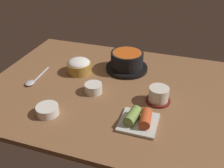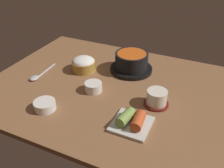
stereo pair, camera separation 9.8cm
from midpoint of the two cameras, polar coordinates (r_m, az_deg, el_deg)
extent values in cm
cube|color=brown|center=(102.86, 2.20, -1.17)|extent=(100.00, 76.00, 2.00)
cylinder|color=black|center=(114.35, 6.88, 3.40)|extent=(19.09, 19.09, 1.56)
cylinder|color=black|center=(112.33, 7.02, 5.31)|extent=(14.68, 14.68, 7.04)
cylinder|color=#D15619|center=(110.91, 7.13, 6.79)|extent=(12.92, 12.92, 0.60)
cylinder|color=#B78C38|center=(113.34, -4.07, 4.15)|extent=(10.83, 10.83, 4.56)
ellipsoid|color=white|center=(112.28, -4.11, 5.17)|extent=(9.96, 9.96, 3.79)
cylinder|color=maroon|center=(94.50, 13.03, -4.53)|extent=(9.24, 9.24, 0.80)
cylinder|color=silver|center=(92.75, 13.26, -3.04)|extent=(7.48, 7.48, 5.24)
cylinder|color=#C6D18C|center=(91.45, 13.44, -1.85)|extent=(6.36, 6.36, 0.40)
cylinder|color=white|center=(98.74, -1.47, -0.76)|extent=(6.98, 6.98, 3.70)
cylinder|color=#386B2D|center=(97.90, -1.49, 0.00)|extent=(5.72, 5.72, 0.50)
cube|color=silver|center=(83.99, 7.90, -9.27)|extent=(12.50, 12.50, 1.00)
cylinder|color=#7A9E47|center=(82.91, 6.58, -7.67)|extent=(4.86, 8.00, 3.66)
cylinder|color=#C64C23|center=(82.08, 9.49, -8.45)|extent=(4.27, 7.78, 3.66)
cylinder|color=white|center=(91.38, -12.23, -4.90)|extent=(7.89, 7.89, 3.22)
cylinder|color=#386B2D|center=(90.61, -12.32, -4.24)|extent=(6.47, 6.47, 0.50)
cylinder|color=#B7B7BC|center=(115.29, -12.63, 2.84)|extent=(1.49, 14.77, 0.80)
ellipsoid|color=#B7B7BC|center=(110.46, -15.00, 1.27)|extent=(3.60, 4.68, 1.26)
camera|label=1|loc=(0.05, -87.14, 1.83)|focal=39.83mm
camera|label=2|loc=(0.05, 92.86, -1.83)|focal=39.83mm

